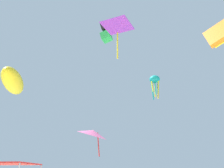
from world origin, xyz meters
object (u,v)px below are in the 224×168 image
kite_delta_pink (93,133)px  kite_diamond_purple (117,27)px  kite_box_black (106,32)px  kite_inflatable_yellow (13,81)px  canopy_tent (2,165)px  kite_octopus_teal (155,80)px

kite_delta_pink → kite_diamond_purple: 17.14m
kite_delta_pink → kite_box_black: bearing=37.2°
kite_inflatable_yellow → canopy_tent: bearing=-167.0°
canopy_tent → kite_delta_pink: kite_delta_pink is taller
canopy_tent → kite_inflatable_yellow: 14.71m
kite_inflatable_yellow → kite_diamond_purple: 12.53m
canopy_tent → kite_diamond_purple: 16.46m
kite_inflatable_yellow → kite_delta_pink: kite_inflatable_yellow is taller
canopy_tent → kite_octopus_teal: (10.84, 22.91, 13.37)m
kite_delta_pink → kite_diamond_purple: bearing=36.4°
kite_inflatable_yellow → kite_octopus_teal: kite_octopus_teal is taller
kite_delta_pink → kite_octopus_teal: bearing=114.5°
kite_inflatable_yellow → kite_box_black: bearing=-86.6°
kite_inflatable_yellow → kite_box_black: size_ratio=2.60×
kite_octopus_teal → kite_diamond_purple: 16.07m
kite_inflatable_yellow → kite_diamond_purple: (11.42, -2.68, 4.41)m
kite_inflatable_yellow → kite_diamond_purple: size_ratio=1.93×
kite_diamond_purple → kite_octopus_teal: bearing=-86.8°
kite_delta_pink → kite_inflatable_yellow: bearing=-11.5°
canopy_tent → kite_box_black: bearing=72.9°
canopy_tent → kite_box_black: 21.87m
canopy_tent → kite_octopus_teal: bearing=64.7°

